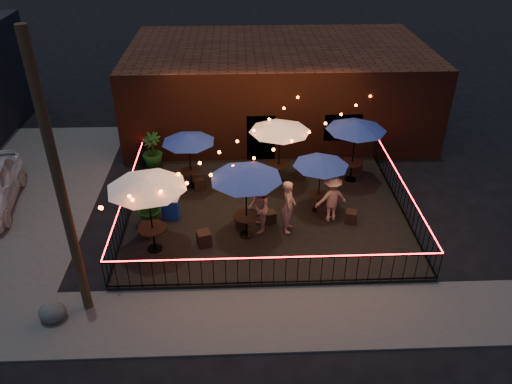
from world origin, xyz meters
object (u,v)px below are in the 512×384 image
Objects in this scene: cafe_table_1 at (188,139)px; cafe_table_4 at (321,162)px; cafe_table_3 at (280,128)px; cooler at (171,208)px; boulder at (52,312)px; cafe_table_0 at (146,183)px; cafe_table_2 at (246,174)px; cafe_table_5 at (356,126)px; utility_pole at (60,190)px.

cafe_table_1 is 1.22× the size of cafe_table_4.
cafe_table_1 is at bearing 158.07° from cafe_table_4.
cafe_table_4 is at bearing -21.93° from cafe_table_1.
cafe_table_3 is 5.10m from cooler.
cafe_table_4 is at bearing 31.74° from boulder.
cafe_table_0 is 3.47× the size of boulder.
cafe_table_3 is (3.48, 0.17, 0.32)m from cafe_table_1.
cafe_table_2 is 3.82m from cafe_table_3.
cafe_table_5 is 3.31× the size of cooler.
cafe_table_5 reaches higher than cafe_table_1.
cafe_table_0 is 1.06× the size of cafe_table_5.
cafe_table_0 is 4.48m from boulder.
cafe_table_1 is (0.94, 4.02, -0.46)m from cafe_table_0.
utility_pole is 5.82m from cooler.
cafe_table_2 is 3.67× the size of cooler.
cafe_table_0 is 6.10m from cafe_table_4.
cafe_table_4 is 0.81× the size of cafe_table_5.
cafe_table_2 reaches higher than cafe_table_1.
cooler is (-5.34, -0.29, -1.59)m from cafe_table_4.
cafe_table_1 reaches higher than boulder.
utility_pole reaches higher than cooler.
cafe_table_4 is 2.65× the size of boulder.
cafe_table_4 reaches higher than cooler.
cafe_table_0 reaches higher than cafe_table_5.
cafe_table_1 is 0.89× the size of cafe_table_2.
boulder is (-3.37, -6.96, -1.90)m from cafe_table_1.
cafe_table_4 is (7.31, 4.56, -1.85)m from utility_pole.
cooler is (-2.68, 1.18, -2.00)m from cafe_table_2.
cafe_table_4 is 9.75m from boulder.
cafe_table_0 is at bearing 56.92° from utility_pole.
boulder is at bearing -146.94° from cafe_table_2.
cafe_table_2 is 1.14× the size of cafe_table_3.
cafe_table_0 is 4.15m from cafe_table_1.
cafe_table_1 is 1.02× the size of cafe_table_3.
cafe_table_2 is 1.11× the size of cafe_table_5.
cafe_table_5 reaches higher than cafe_table_4.
cafe_table_3 is (1.37, 3.56, -0.02)m from cafe_table_2.
cafe_table_4 is at bearing 9.90° from cooler.
cafe_table_3 reaches higher than cafe_table_5.
utility_pole is 7.18m from cafe_table_1.
cafe_table_2 is at bearing 33.06° from boulder.
cafe_table_3 is 3.17× the size of boulder.
cafe_table_2 is (2.11, -3.39, 0.34)m from cafe_table_1.
cafe_table_5 is at bearing 36.79° from utility_pole.
cafe_table_5 is (2.95, 0.06, -0.02)m from cafe_table_3.
cafe_table_5 is 7.67m from cooler.
cafe_table_0 is 1.31× the size of cafe_table_4.
boulder is at bearing -129.66° from cafe_table_0.
cafe_table_3 is at bearing 47.86° from utility_pole.
cafe_table_2 reaches higher than boulder.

